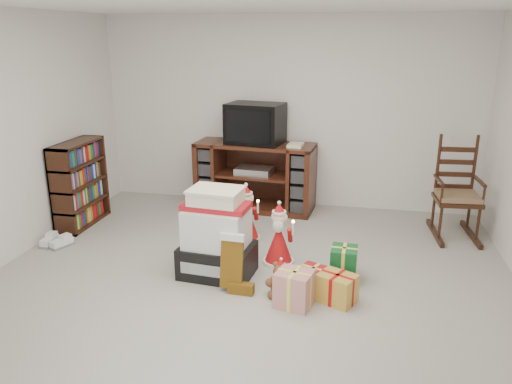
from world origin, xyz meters
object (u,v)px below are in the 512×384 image
teddy_bear (281,281)px  crt_television (255,123)px  bookshelf (80,185)px  santa_figurine (279,241)px  sneaker_pair (56,242)px  rocking_chair (456,201)px  red_suitcase (206,253)px  tv_stand (255,176)px  mrs_claus_figurine (246,219)px  gift_pile (217,239)px  gift_cluster (325,281)px

teddy_bear → crt_television: bearing=107.6°
bookshelf → santa_figurine: bookshelf is taller
santa_figurine → sneaker_pair: 2.50m
bookshelf → rocking_chair: 4.46m
red_suitcase → santa_figurine: size_ratio=0.80×
tv_stand → sneaker_pair: size_ratio=4.93×
santa_figurine → rocking_chair: bearing=33.2°
crt_television → rocking_chair: bearing=-0.5°
mrs_claus_figurine → sneaker_pair: bearing=-163.6°
rocking_chair → santa_figurine: (-1.86, -1.22, -0.16)m
gift_pile → crt_television: crt_television is taller
gift_cluster → gift_pile: bearing=170.0°
red_suitcase → bookshelf: bearing=151.0°
tv_stand → sneaker_pair: tv_stand is taller
teddy_bear → sneaker_pair: (-2.62, 0.56, -0.09)m
teddy_bear → crt_television: size_ratio=0.41×
red_suitcase → crt_television: 2.22m
bookshelf → gift_cluster: bookshelf is taller
teddy_bear → red_suitcase: bearing=161.8°
rocking_chair → teddy_bear: rocking_chair is taller
rocking_chair → sneaker_pair: 4.56m
teddy_bear → santa_figurine: santa_figurine is taller
mrs_claus_figurine → bookshelf: bearing=177.3°
bookshelf → teddy_bear: bearing=-25.0°
gift_pile → red_suitcase: 0.18m
santa_figurine → mrs_claus_figurine: mrs_claus_figurine is taller
teddy_bear → santa_figurine: (-0.13, 0.62, 0.11)m
mrs_claus_figurine → teddy_bear: bearing=-63.1°
tv_stand → crt_television: bearing=84.5°
tv_stand → rocking_chair: (2.46, -0.42, -0.04)m
tv_stand → gift_cluster: (1.11, -2.18, -0.31)m
tv_stand → gift_pile: bearing=-84.0°
rocking_chair → mrs_claus_figurine: size_ratio=1.81×
red_suitcase → gift_cluster: 1.17m
red_suitcase → sneaker_pair: 1.88m
rocking_chair → santa_figurine: rocking_chair is taller
crt_television → sneaker_pair: bearing=-128.2°
tv_stand → bookshelf: (-1.95, -1.02, 0.05)m
bookshelf → tv_stand: bearing=27.5°
gift_cluster → bookshelf: bearing=159.1°
crt_television → tv_stand: bearing=-90.4°
bookshelf → mrs_claus_figurine: size_ratio=1.55×
red_suitcase → tv_stand: bearing=87.3°
red_suitcase → santa_figurine: 0.74m
red_suitcase → sneaker_pair: red_suitcase is taller
santa_figurine → sneaker_pair: size_ratio=2.03×
santa_figurine → teddy_bear: bearing=-78.5°
tv_stand → sneaker_pair: (-1.89, -1.71, -0.40)m
gift_cluster → mrs_claus_figurine: bearing=132.2°
bookshelf → gift_cluster: bearing=-20.9°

